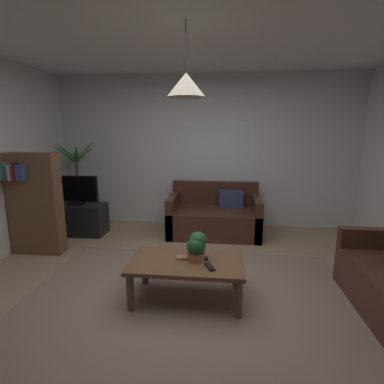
% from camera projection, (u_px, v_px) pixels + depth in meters
% --- Properties ---
extents(floor, '(5.19, 4.94, 0.02)m').
position_uv_depth(floor, '(189.00, 298.00, 3.11)').
color(floor, '#9E8466').
rests_on(floor, ground).
extents(rug, '(3.37, 2.72, 0.01)m').
position_uv_depth(rug, '(187.00, 308.00, 2.91)').
color(rug, gray).
rests_on(rug, ground).
extents(wall_back, '(5.31, 0.06, 2.62)m').
position_uv_depth(wall_back, '(205.00, 152.00, 5.27)').
color(wall_back, silver).
rests_on(wall_back, ground).
extents(ceiling, '(5.19, 4.94, 0.02)m').
position_uv_depth(ceiling, '(188.00, 19.00, 2.56)').
color(ceiling, white).
extents(window_pane, '(1.13, 0.01, 1.08)m').
position_uv_depth(window_pane, '(220.00, 154.00, 5.22)').
color(window_pane, white).
extents(couch_under_window, '(1.47, 0.87, 0.82)m').
position_uv_depth(couch_under_window, '(215.00, 217.00, 4.95)').
color(couch_under_window, '#47281E').
rests_on(couch_under_window, ground).
extents(coffee_table, '(1.13, 0.65, 0.42)m').
position_uv_depth(coffee_table, '(187.00, 267.00, 3.01)').
color(coffee_table, brown).
rests_on(coffee_table, ground).
extents(book_on_table_0, '(0.15, 0.13, 0.02)m').
position_uv_depth(book_on_table_0, '(183.00, 257.00, 3.06)').
color(book_on_table_0, '#99663F').
rests_on(book_on_table_0, coffee_table).
extents(remote_on_table_0, '(0.11, 0.17, 0.02)m').
position_uv_depth(remote_on_table_0, '(210.00, 267.00, 2.84)').
color(remote_on_table_0, black).
rests_on(remote_on_table_0, coffee_table).
extents(remote_on_table_1, '(0.16, 0.06, 0.02)m').
position_uv_depth(remote_on_table_1, '(200.00, 258.00, 3.03)').
color(remote_on_table_1, black).
rests_on(remote_on_table_1, coffee_table).
extents(potted_plant_on_table, '(0.20, 0.21, 0.29)m').
position_uv_depth(potted_plant_on_table, '(197.00, 246.00, 3.00)').
color(potted_plant_on_table, '#B77051').
rests_on(potted_plant_on_table, coffee_table).
extents(tv_stand, '(0.90, 0.44, 0.50)m').
position_uv_depth(tv_stand, '(78.00, 219.00, 4.94)').
color(tv_stand, black).
rests_on(tv_stand, ground).
extents(tv, '(0.76, 0.16, 0.48)m').
position_uv_depth(tv, '(75.00, 190.00, 4.82)').
color(tv, black).
rests_on(tv, tv_stand).
extents(potted_palm_corner, '(0.80, 0.90, 1.55)m').
position_uv_depth(potted_palm_corner, '(78.00, 187.00, 5.26)').
color(potted_palm_corner, '#4C4C51').
rests_on(potted_palm_corner, ground).
extents(bookshelf_corner, '(0.70, 0.31, 1.40)m').
position_uv_depth(bookshelf_corner, '(35.00, 203.00, 4.09)').
color(bookshelf_corner, brown).
rests_on(bookshelf_corner, ground).
extents(pendant_lamp, '(0.35, 0.35, 0.64)m').
position_uv_depth(pendant_lamp, '(186.00, 85.00, 2.65)').
color(pendant_lamp, black).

